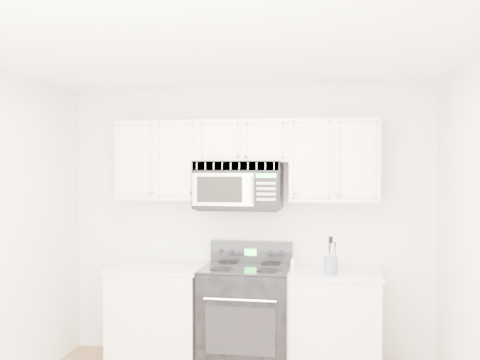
# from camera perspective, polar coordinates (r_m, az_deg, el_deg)

# --- Properties ---
(room) EXTENTS (3.51, 3.51, 2.61)m
(room) POSITION_cam_1_polar(r_m,az_deg,el_deg) (3.47, -3.63, -7.54)
(room) COLOR #8E5A40
(room) RESTS_ON ground
(base_cabinet_left) EXTENTS (0.86, 0.65, 0.92)m
(base_cabinet_left) POSITION_cam_1_polar(r_m,az_deg,el_deg) (5.23, -8.68, -14.25)
(base_cabinet_left) COLOR beige
(base_cabinet_left) RESTS_ON ground
(base_cabinet_right) EXTENTS (0.86, 0.65, 0.92)m
(base_cabinet_right) POSITION_cam_1_polar(r_m,az_deg,el_deg) (4.98, 9.71, -15.06)
(base_cabinet_right) COLOR beige
(base_cabinet_right) RESTS_ON ground
(range) EXTENTS (0.78, 0.71, 1.13)m
(range) POSITION_cam_1_polar(r_m,az_deg,el_deg) (5.01, 0.71, -14.27)
(range) COLOR black
(range) RESTS_ON ground
(upper_cabinets) EXTENTS (2.44, 0.37, 0.75)m
(upper_cabinets) POSITION_cam_1_polar(r_m,az_deg,el_deg) (4.99, 0.55, 2.53)
(upper_cabinets) COLOR beige
(upper_cabinets) RESTS_ON ground
(microwave) EXTENTS (0.80, 0.45, 0.44)m
(microwave) POSITION_cam_1_polar(r_m,az_deg,el_deg) (4.96, -0.14, -0.50)
(microwave) COLOR black
(microwave) RESTS_ON ground
(utensil_crock) EXTENTS (0.12, 0.12, 0.32)m
(utensil_crock) POSITION_cam_1_polar(r_m,az_deg,el_deg) (4.67, 9.66, -8.92)
(utensil_crock) COLOR slate
(utensil_crock) RESTS_ON base_cabinet_right
(shaker_salt) EXTENTS (0.05, 0.05, 0.11)m
(shaker_salt) POSITION_cam_1_polar(r_m,az_deg,el_deg) (4.77, 5.68, -8.97)
(shaker_salt) COLOR silver
(shaker_salt) RESTS_ON base_cabinet_right
(shaker_pepper) EXTENTS (0.04, 0.04, 0.10)m
(shaker_pepper) POSITION_cam_1_polar(r_m,az_deg,el_deg) (4.83, 5.81, -8.95)
(shaker_pepper) COLOR silver
(shaker_pepper) RESTS_ON base_cabinet_right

